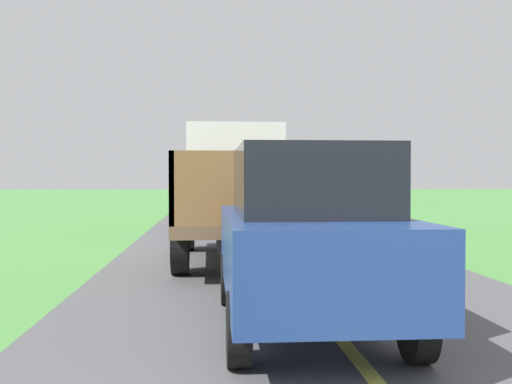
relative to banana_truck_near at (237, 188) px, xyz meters
name	(u,v)px	position (x,y,z in m)	size (l,w,h in m)	color
banana_truck_near	(237,188)	(0.00, 0.00, 0.00)	(2.38, 5.82, 2.80)	#2D2D30
banana_truck_far	(223,185)	(-0.09, 9.16, 0.00)	(2.38, 5.82, 2.80)	#2D2D30
following_car	(306,235)	(0.44, -6.25, -0.40)	(1.74, 4.10, 1.92)	navy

